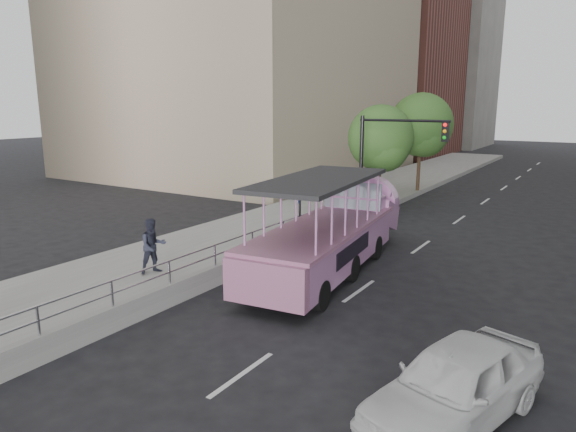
# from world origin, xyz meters

# --- Properties ---
(ground) EXTENTS (160.00, 160.00, 0.00)m
(ground) POSITION_xyz_m (0.00, 0.00, 0.00)
(ground) COLOR black
(sidewalk) EXTENTS (5.50, 80.00, 0.30)m
(sidewalk) POSITION_xyz_m (-5.75, 10.00, 0.15)
(sidewalk) COLOR #A3A49E
(sidewalk) RESTS_ON ground
(kerb_wall) EXTENTS (0.24, 30.00, 0.36)m
(kerb_wall) POSITION_xyz_m (-3.12, 2.00, 0.48)
(kerb_wall) COLOR #9B9C97
(kerb_wall) RESTS_ON sidewalk
(guardrail) EXTENTS (0.07, 22.00, 0.71)m
(guardrail) POSITION_xyz_m (-3.12, 2.00, 1.14)
(guardrail) COLOR #BAB9BE
(guardrail) RESTS_ON kerb_wall
(duck_boat) EXTENTS (3.64, 10.42, 3.39)m
(duck_boat) POSITION_xyz_m (-0.85, 5.77, 1.26)
(duck_boat) COLOR black
(duck_boat) RESTS_ON ground
(car) EXTENTS (2.86, 4.63, 1.47)m
(car) POSITION_xyz_m (5.28, -1.20, 0.74)
(car) COLOR silver
(car) RESTS_ON ground
(pedestrian_mid) EXTENTS (0.97, 1.08, 1.81)m
(pedestrian_mid) POSITION_xyz_m (-5.06, 1.22, 1.21)
(pedestrian_mid) COLOR #272939
(pedestrian_mid) RESTS_ON sidewalk
(parking_sign) EXTENTS (0.27, 0.64, 3.04)m
(parking_sign) POSITION_xyz_m (-2.71, 6.53, 1.88)
(parking_sign) COLOR black
(parking_sign) RESTS_ON ground
(traffic_signal) EXTENTS (4.20, 0.32, 5.20)m
(traffic_signal) POSITION_xyz_m (-1.70, 12.50, 3.50)
(traffic_signal) COLOR black
(traffic_signal) RESTS_ON ground
(street_tree_near) EXTENTS (3.52, 3.52, 5.72)m
(street_tree_near) POSITION_xyz_m (-3.30, 15.93, 3.82)
(street_tree_near) COLOR #372819
(street_tree_near) RESTS_ON ground
(street_tree_far) EXTENTS (3.97, 3.97, 6.45)m
(street_tree_far) POSITION_xyz_m (-3.10, 21.93, 4.31)
(street_tree_far) COLOR #372819
(street_tree_far) RESTS_ON ground
(midrise_brick) EXTENTS (18.00, 16.00, 26.00)m
(midrise_brick) POSITION_xyz_m (-18.00, 48.00, 13.00)
(midrise_brick) COLOR brown
(midrise_brick) RESTS_ON ground
(midrise_stone_b) EXTENTS (16.00, 14.00, 20.00)m
(midrise_stone_b) POSITION_xyz_m (-16.00, 64.00, 10.00)
(midrise_stone_b) COLOR gray
(midrise_stone_b) RESTS_ON ground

